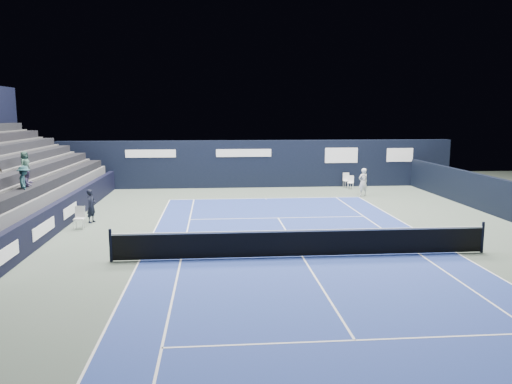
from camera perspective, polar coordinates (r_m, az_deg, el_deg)
ground at (r=19.15m, az=4.25°, el=-5.71°), size 48.00×48.00×0.00m
court_surface at (r=17.25m, az=5.31°, el=-7.37°), size 10.97×23.77×0.01m
enclosure_wall_right at (r=26.35m, az=25.95°, el=-0.56°), size 0.30×22.00×1.80m
folding_chair_back_a at (r=33.04m, az=10.79°, el=1.36°), size 0.49×0.51×0.85m
folding_chair_back_b at (r=33.52m, az=10.30°, el=1.46°), size 0.47×0.46×0.98m
line_judge_chair at (r=22.46m, az=-19.51°, el=-2.60°), size 0.42×0.41×0.95m
line_judge at (r=23.50m, az=-18.31°, el=-1.53°), size 0.53×0.64×1.50m
court_markings at (r=17.25m, az=5.31°, el=-7.35°), size 11.03×23.83×0.00m
tennis_net at (r=17.11m, az=5.34°, el=-5.74°), size 12.90×0.10×1.10m
back_sponsor_wall at (r=33.08m, az=0.30°, el=3.25°), size 26.00×0.63×3.10m
side_barrier_left at (r=23.58m, az=-20.87°, el=-2.00°), size 0.33×22.00×1.20m
tennis_player at (r=30.20m, az=12.14°, el=1.12°), size 0.70×0.90×1.66m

